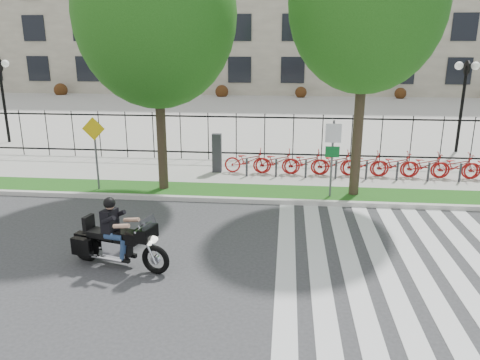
# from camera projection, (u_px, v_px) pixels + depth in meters

# --- Properties ---
(ground) EXTENTS (120.00, 120.00, 0.00)m
(ground) POSITION_uv_depth(u_px,v_px,m) (195.00, 257.00, 11.34)
(ground) COLOR #333335
(ground) RESTS_ON ground
(curb) EXTENTS (60.00, 0.20, 0.15)m
(curb) POSITION_uv_depth(u_px,v_px,m) (219.00, 200.00, 15.23)
(curb) COLOR beige
(curb) RESTS_ON ground
(grass_verge) EXTENTS (60.00, 1.50, 0.15)m
(grass_verge) POSITION_uv_depth(u_px,v_px,m) (223.00, 192.00, 16.04)
(grass_verge) COLOR #184B12
(grass_verge) RESTS_ON ground
(sidewalk) EXTENTS (60.00, 3.50, 0.15)m
(sidewalk) POSITION_uv_depth(u_px,v_px,m) (231.00, 172.00, 18.43)
(sidewalk) COLOR #AEACA3
(sidewalk) RESTS_ON ground
(plaza) EXTENTS (80.00, 34.00, 0.10)m
(plaza) POSITION_uv_depth(u_px,v_px,m) (259.00, 111.00, 35.18)
(plaza) COLOR #AEACA3
(plaza) RESTS_ON ground
(crosswalk_stripes) EXTENTS (5.70, 8.00, 0.01)m
(crosswalk_stripes) POSITION_uv_depth(u_px,v_px,m) (399.00, 266.00, 10.87)
(crosswalk_stripes) COLOR silver
(crosswalk_stripes) RESTS_ON ground
(iron_fence) EXTENTS (30.00, 0.06, 2.00)m
(iron_fence) POSITION_uv_depth(u_px,v_px,m) (236.00, 137.00, 19.79)
(iron_fence) COLOR black
(iron_fence) RESTS_ON sidewalk
(lamp_post_left) EXTENTS (1.06, 0.70, 4.25)m
(lamp_post_left) POSITION_uv_depth(u_px,v_px,m) (1.00, 80.00, 23.05)
(lamp_post_left) COLOR black
(lamp_post_left) RESTS_ON ground
(lamp_post_right) EXTENTS (1.06, 0.70, 4.25)m
(lamp_post_right) POSITION_uv_depth(u_px,v_px,m) (465.00, 84.00, 20.91)
(lamp_post_right) COLOR black
(lamp_post_right) RESTS_ON ground
(street_tree_1) EXTENTS (5.14, 5.14, 8.66)m
(street_tree_1) POSITION_uv_depth(u_px,v_px,m) (156.00, 14.00, 14.61)
(street_tree_1) COLOR #31261B
(street_tree_1) RESTS_ON grass_verge
(street_tree_2) EXTENTS (4.69, 4.69, 8.68)m
(street_tree_2) POSITION_uv_depth(u_px,v_px,m) (367.00, 3.00, 13.90)
(street_tree_2) COLOR #31261B
(street_tree_2) RESTS_ON grass_verge
(bike_share_station) EXTENTS (11.07, 0.85, 1.50)m
(bike_share_station) POSITION_uv_depth(u_px,v_px,m) (362.00, 164.00, 17.55)
(bike_share_station) COLOR #2D2D33
(bike_share_station) RESTS_ON sidewalk
(sign_pole_regulatory) EXTENTS (0.50, 0.09, 2.50)m
(sign_pole_regulatory) POSITION_uv_depth(u_px,v_px,m) (332.00, 149.00, 14.87)
(sign_pole_regulatory) COLOR #59595B
(sign_pole_regulatory) RESTS_ON grass_verge
(sign_pole_warning) EXTENTS (0.78, 0.09, 2.49)m
(sign_pole_warning) POSITION_uv_depth(u_px,v_px,m) (95.00, 144.00, 15.63)
(sign_pole_warning) COLOR #59595B
(sign_pole_warning) RESTS_ON grass_verge
(motorcycle_rider) EXTENTS (2.56, 1.14, 2.01)m
(motorcycle_rider) POSITION_uv_depth(u_px,v_px,m) (118.00, 240.00, 10.67)
(motorcycle_rider) COLOR black
(motorcycle_rider) RESTS_ON ground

